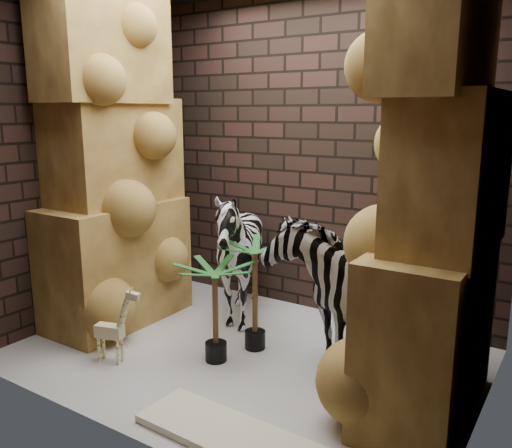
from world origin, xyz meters
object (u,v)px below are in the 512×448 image
Objects in this scene: zebra_right at (342,267)px; zebra_left at (238,262)px; giraffe_toy at (109,323)px; palm_front at (255,295)px; palm_back at (215,312)px.

zebra_right is 1.05m from zebra_left.
zebra_right is at bearing 13.32° from zebra_left.
zebra_right is 2.22× the size of giraffe_toy.
palm_front is 0.38m from palm_back.
zebra_right reaches higher than palm_back.
zebra_left is 1.28m from giraffe_toy.
palm_front is 1.14× the size of palm_back.
palm_front reaches higher than giraffe_toy.
zebra_right is 1.78× the size of palm_back.
giraffe_toy is at bearing -90.97° from zebra_left.
palm_back is (-0.74, -0.69, -0.31)m from zebra_right.
palm_front is (-0.60, -0.34, -0.25)m from zebra_right.
zebra_left reaches higher than palm_back.
zebra_left is 1.97× the size of giraffe_toy.
palm_front is at bearing -149.79° from zebra_right.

